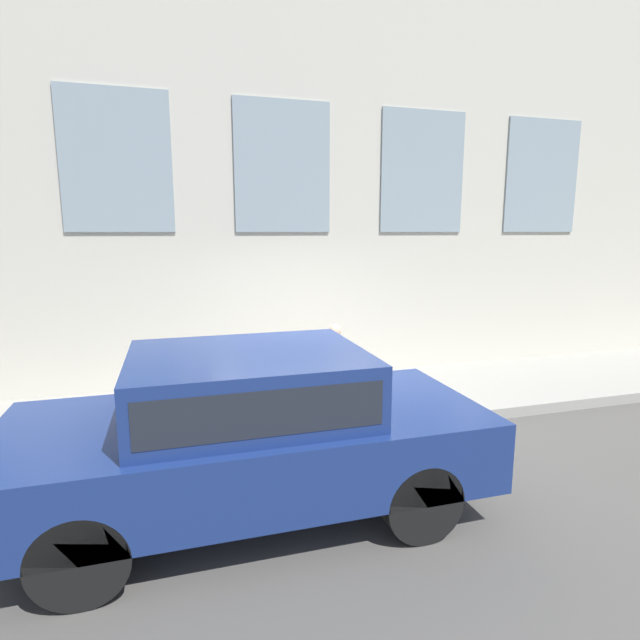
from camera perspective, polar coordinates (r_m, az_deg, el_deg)
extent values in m
plane|color=#514F4C|center=(6.37, 0.58, -13.63)|extent=(80.00, 80.00, 0.00)
cube|color=#9E9B93|center=(7.36, -2.04, -9.65)|extent=(2.28, 60.00, 0.15)
cube|color=beige|center=(8.25, -4.53, 17.22)|extent=(0.30, 40.00, 7.18)
cube|color=#8C9EA8|center=(10.23, 24.05, 14.77)|extent=(0.03, 1.51, 1.99)
cube|color=#8C9EA8|center=(8.90, 11.67, 16.24)|extent=(0.03, 1.51, 1.99)
cube|color=#8C9EA8|center=(8.08, -4.26, 17.06)|extent=(0.03, 1.51, 1.99)
cube|color=#8C9EA8|center=(7.93, -22.24, 16.50)|extent=(0.03, 1.51, 1.99)
cylinder|color=gold|center=(6.70, -1.88, -10.81)|extent=(0.28, 0.28, 0.04)
cylinder|color=gold|center=(6.59, -1.89, -8.20)|extent=(0.21, 0.21, 0.68)
sphere|color=#A4891E|center=(6.49, -1.91, -5.33)|extent=(0.22, 0.22, 0.22)
cylinder|color=black|center=(6.47, -1.91, -4.77)|extent=(0.07, 0.07, 0.09)
cylinder|color=gold|center=(6.60, -0.59, -7.41)|extent=(0.09, 0.10, 0.09)
cylinder|color=gold|center=(6.53, -3.22, -7.63)|extent=(0.09, 0.10, 0.09)
cylinder|color=navy|center=(7.27, 1.83, -7.06)|extent=(0.08, 0.08, 0.53)
cylinder|color=navy|center=(7.37, 1.56, -6.82)|extent=(0.08, 0.08, 0.53)
cube|color=#72288C|center=(7.20, 1.72, -3.43)|extent=(0.14, 0.10, 0.40)
cylinder|color=#72288C|center=(7.11, 1.97, -3.54)|extent=(0.06, 0.06, 0.38)
cylinder|color=#72288C|center=(7.30, 1.47, -3.17)|extent=(0.06, 0.06, 0.38)
sphere|color=beige|center=(7.14, 1.73, -1.20)|extent=(0.18, 0.18, 0.18)
cylinder|color=black|center=(4.16, -25.67, -23.19)|extent=(0.24, 0.69, 0.69)
cylinder|color=black|center=(5.53, -23.06, -14.39)|extent=(0.24, 0.69, 0.69)
cylinder|color=black|center=(4.52, 11.44, -19.55)|extent=(0.24, 0.69, 0.69)
cylinder|color=black|center=(5.80, 4.07, -12.40)|extent=(0.24, 0.69, 0.69)
cube|color=navy|center=(4.68, -7.95, -14.05)|extent=(1.81, 4.20, 0.62)
cube|color=navy|center=(4.47, -8.13, -7.12)|extent=(1.59, 2.02, 0.56)
cube|color=#1E232D|center=(4.47, -8.13, -7.12)|extent=(1.60, 1.86, 0.36)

